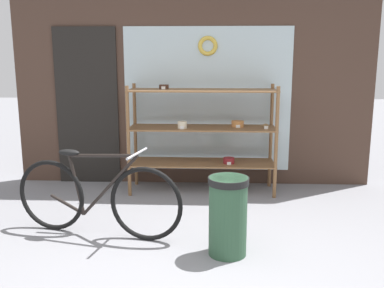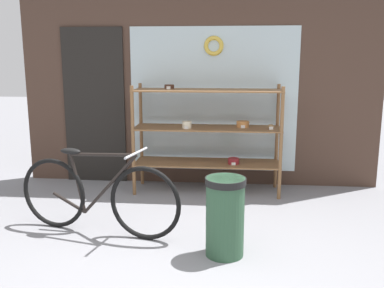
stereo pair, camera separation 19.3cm
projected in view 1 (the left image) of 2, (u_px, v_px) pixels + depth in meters
ground_plane at (177, 281)px, 3.31m from camera, size 30.00×30.00×0.00m
storefront_facade at (189, 57)px, 5.63m from camera, size 4.77×0.13×3.51m
display_case at (203, 129)px, 5.41m from camera, size 1.85×0.52×1.37m
bicycle at (96, 197)px, 4.12m from camera, size 1.69×0.52×0.85m
trash_bin at (228, 213)px, 3.71m from camera, size 0.35×0.35×0.70m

